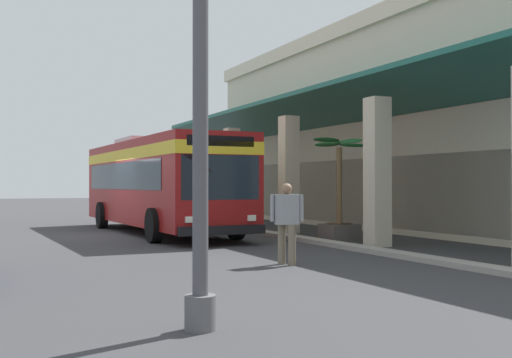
# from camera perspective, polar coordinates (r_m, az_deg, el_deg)

# --- Properties ---
(ground) EXTENTS (120.00, 120.00, 0.00)m
(ground) POSITION_cam_1_polar(r_m,az_deg,el_deg) (24.50, 6.69, -4.38)
(ground) COLOR #38383A
(curb_strip) EXTENTS (30.91, 0.50, 0.12)m
(curb_strip) POSITION_cam_1_polar(r_m,az_deg,el_deg) (21.41, 0.47, -4.78)
(curb_strip) COLOR #9E998E
(curb_strip) RESTS_ON ground
(plaza_building) EXTENTS (26.06, 14.81, 7.87)m
(plaza_building) POSITION_cam_1_polar(r_m,az_deg,el_deg) (26.97, 19.41, 4.38)
(plaza_building) COLOR beige
(plaza_building) RESTS_ON ground
(transit_bus) EXTENTS (11.27, 3.02, 3.34)m
(transit_bus) POSITION_cam_1_polar(r_m,az_deg,el_deg) (22.18, -8.72, 0.01)
(transit_bus) COLOR maroon
(transit_bus) RESTS_ON ground
(pedestrian) EXTENTS (0.43, 0.63, 1.68)m
(pedestrian) POSITION_cam_1_polar(r_m,az_deg,el_deg) (13.19, 2.77, -3.59)
(pedestrian) COLOR #726651
(pedestrian) RESTS_ON ground
(potted_palm) EXTENTS (1.78, 2.13, 3.04)m
(potted_palm) POSITION_cam_1_polar(r_m,az_deg,el_deg) (18.88, 7.47, -3.30)
(potted_palm) COLOR #4C4742
(potted_palm) RESTS_ON ground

